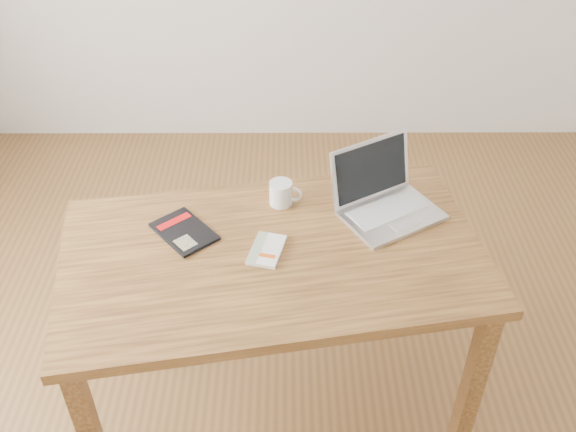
{
  "coord_description": "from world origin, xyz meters",
  "views": [
    {
      "loc": [
        -0.03,
        -1.61,
        2.16
      ],
      "look_at": [
        -0.02,
        0.05,
        0.85
      ],
      "focal_mm": 40.0,
      "sensor_mm": 36.0,
      "label": 1
    }
  ],
  "objects_px": {
    "desk": "(273,271)",
    "coffee_mug": "(282,193)",
    "black_guidebook": "(184,231)",
    "laptop": "(384,198)",
    "white_guidebook": "(267,250)"
  },
  "relations": [
    {
      "from": "white_guidebook",
      "to": "desk",
      "type": "bearing_deg",
      "value": 20.23
    },
    {
      "from": "black_guidebook",
      "to": "coffee_mug",
      "type": "height_order",
      "value": "coffee_mug"
    },
    {
      "from": "black_guidebook",
      "to": "laptop",
      "type": "relative_size",
      "value": 0.62
    },
    {
      "from": "black_guidebook",
      "to": "coffee_mug",
      "type": "xyz_separation_m",
      "value": [
        0.33,
        0.17,
        0.04
      ]
    },
    {
      "from": "coffee_mug",
      "to": "desk",
      "type": "bearing_deg",
      "value": -86.77
    },
    {
      "from": "white_guidebook",
      "to": "laptop",
      "type": "bearing_deg",
      "value": 42.75
    },
    {
      "from": "desk",
      "to": "coffee_mug",
      "type": "relative_size",
      "value": 12.6
    },
    {
      "from": "desk",
      "to": "coffee_mug",
      "type": "xyz_separation_m",
      "value": [
        0.03,
        0.26,
        0.14
      ]
    },
    {
      "from": "desk",
      "to": "coffee_mug",
      "type": "height_order",
      "value": "coffee_mug"
    },
    {
      "from": "desk",
      "to": "white_guidebook",
      "type": "relative_size",
      "value": 8.28
    },
    {
      "from": "white_guidebook",
      "to": "laptop",
      "type": "distance_m",
      "value": 0.47
    },
    {
      "from": "desk",
      "to": "laptop",
      "type": "relative_size",
      "value": 3.52
    },
    {
      "from": "desk",
      "to": "black_guidebook",
      "type": "xyz_separation_m",
      "value": [
        -0.31,
        0.1,
        0.1
      ]
    },
    {
      "from": "desk",
      "to": "white_guidebook",
      "type": "distance_m",
      "value": 0.1
    },
    {
      "from": "laptop",
      "to": "coffee_mug",
      "type": "bearing_deg",
      "value": 143.58
    }
  ]
}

